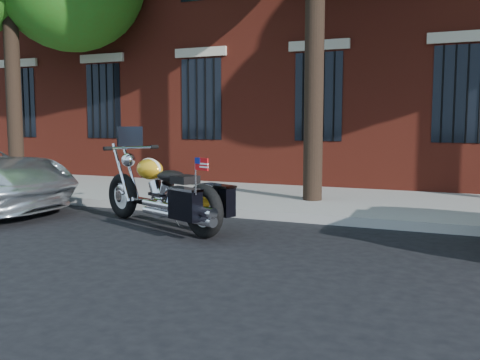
% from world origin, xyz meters
% --- Properties ---
extents(ground, '(120.00, 120.00, 0.00)m').
position_xyz_m(ground, '(0.00, 0.00, 0.00)').
color(ground, black).
rests_on(ground, ground).
extents(curb, '(40.00, 0.16, 0.15)m').
position_xyz_m(curb, '(0.00, 1.38, 0.07)').
color(curb, gray).
rests_on(curb, ground).
extents(sidewalk, '(40.00, 3.60, 0.15)m').
position_xyz_m(sidewalk, '(0.00, 3.26, 0.07)').
color(sidewalk, gray).
rests_on(sidewalk, ground).
extents(motorcycle, '(2.76, 1.68, 1.55)m').
position_xyz_m(motorcycle, '(-0.98, -0.02, 0.52)').
color(motorcycle, black).
rests_on(motorcycle, ground).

